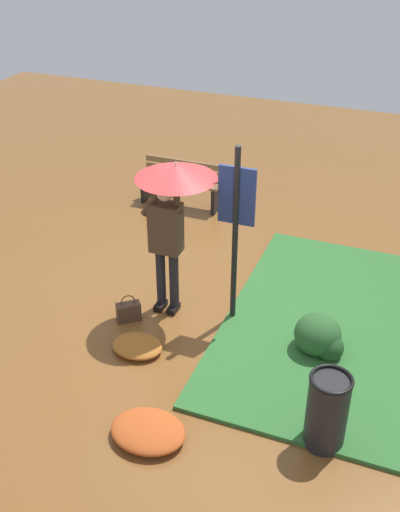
# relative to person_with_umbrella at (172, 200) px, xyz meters

# --- Properties ---
(ground_plane) EXTENTS (18.00, 18.00, 0.00)m
(ground_plane) POSITION_rel_person_with_umbrella_xyz_m (0.22, 0.17, -1.55)
(ground_plane) COLOR brown
(person_with_umbrella) EXTENTS (0.96, 0.96, 2.04)m
(person_with_umbrella) POSITION_rel_person_with_umbrella_xyz_m (0.00, 0.00, 0.00)
(person_with_umbrella) COLOR black
(person_with_umbrella) RESTS_ON ground_plane
(info_sign_post) EXTENTS (0.44, 0.07, 2.30)m
(info_sign_post) POSITION_rel_person_with_umbrella_xyz_m (0.76, 0.09, -0.11)
(info_sign_post) COLOR black
(info_sign_post) RESTS_ON ground_plane
(handbag) EXTENTS (0.32, 0.30, 0.37)m
(handbag) POSITION_rel_person_with_umbrella_xyz_m (-0.44, -0.42, -1.42)
(handbag) COLOR #4C3323
(handbag) RESTS_ON ground_plane
(park_bench) EXTENTS (1.40, 0.37, 0.75)m
(park_bench) POSITION_rel_person_with_umbrella_xyz_m (-1.09, 2.85, -1.15)
(park_bench) COLOR black
(park_bench) RESTS_ON ground_plane
(trash_bin) EXTENTS (0.42, 0.42, 0.83)m
(trash_bin) POSITION_rel_person_with_umbrella_xyz_m (2.25, -1.51, -1.13)
(trash_bin) COLOR black
(trash_bin) RESTS_ON ground_plane
(shrub_cluster) EXTENTS (0.60, 0.54, 0.49)m
(shrub_cluster) POSITION_rel_person_with_umbrella_xyz_m (1.92, -0.18, -1.32)
(shrub_cluster) COLOR #285628
(shrub_cluster) RESTS_ON ground_plane
(leaf_pile_near_person) EXTENTS (0.61, 0.49, 0.13)m
(leaf_pile_near_person) POSITION_rel_person_with_umbrella_xyz_m (-0.07, -0.93, -1.49)
(leaf_pile_near_person) COLOR #A86023
(leaf_pile_near_person) RESTS_ON ground_plane
(leaf_pile_by_bench) EXTENTS (0.77, 0.61, 0.17)m
(leaf_pile_by_bench) POSITION_rel_person_with_umbrella_xyz_m (0.62, -2.09, -1.47)
(leaf_pile_by_bench) COLOR #B74C1E
(leaf_pile_by_bench) RESTS_ON ground_plane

